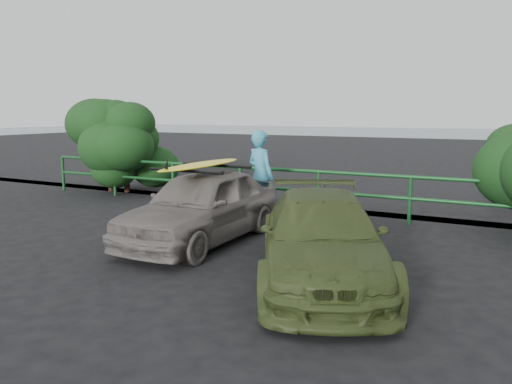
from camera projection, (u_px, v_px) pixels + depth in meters
ground at (136, 272)px, 7.32m from camera, size 80.00×80.00×0.00m
ocean at (468, 131)px, 60.04m from camera, size 200.00×200.00×0.00m
guardrail at (278, 190)px, 11.63m from camera, size 14.00×0.08×1.04m
shrub_left at (129, 152)px, 14.03m from camera, size 3.20×2.40×2.42m
sedan at (202, 206)px, 8.95m from camera, size 1.55×3.85×1.31m
olive_vehicle at (322, 238)px, 6.91m from camera, size 3.18×4.41×1.19m
man at (260, 176)px, 10.53m from camera, size 0.84×0.72×1.95m
roof_rack at (201, 168)px, 8.84m from camera, size 1.48×1.03×0.05m
surfboard at (201, 165)px, 8.83m from camera, size 0.51×2.43×0.07m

